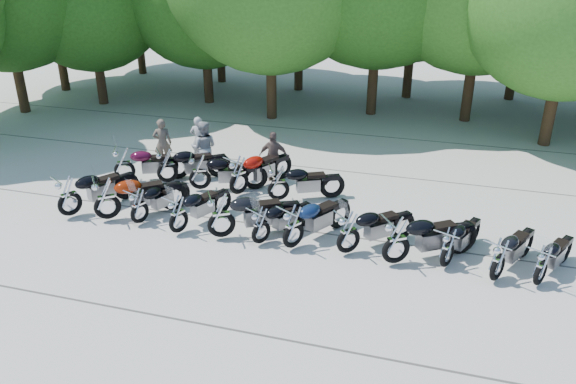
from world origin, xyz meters
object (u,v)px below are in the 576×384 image
(motorcycle_8, at_px, (397,239))
(motorcycle_13, at_px, (167,165))
(motorcycle_11, at_px, (542,265))
(motorcycle_6, at_px, (293,226))
(rider_3, at_px, (199,140))
(motorcycle_12, at_px, (124,163))
(motorcycle_7, at_px, (349,231))
(motorcycle_2, at_px, (139,205))
(rider_1, at_px, (204,148))
(motorcycle_5, at_px, (261,224))
(motorcycle_4, at_px, (221,215))
(motorcycle_3, at_px, (178,213))
(rider_2, at_px, (274,156))
(rider_0, at_px, (163,143))
(motorcycle_0, at_px, (68,195))
(motorcycle_14, at_px, (200,171))
(motorcycle_9, at_px, (448,246))
(motorcycle_16, at_px, (279,182))
(motorcycle_10, at_px, (499,259))
(motorcycle_15, at_px, (239,174))
(motorcycle_1, at_px, (106,198))

(motorcycle_8, relative_size, motorcycle_13, 1.08)
(motorcycle_11, distance_m, motorcycle_13, 11.22)
(motorcycle_6, bearing_deg, rider_3, -15.14)
(motorcycle_12, bearing_deg, motorcycle_7, -132.89)
(motorcycle_2, relative_size, rider_1, 1.15)
(motorcycle_5, distance_m, motorcycle_12, 6.16)
(motorcycle_2, relative_size, motorcycle_12, 0.90)
(rider_3, bearing_deg, motorcycle_4, 114.20)
(motorcycle_4, relative_size, motorcycle_11, 1.27)
(motorcycle_3, xyz_separation_m, motorcycle_7, (4.54, 0.19, 0.04))
(rider_3, bearing_deg, rider_2, 158.62)
(motorcycle_3, relative_size, motorcycle_12, 0.94)
(motorcycle_6, relative_size, rider_0, 1.40)
(motorcycle_3, bearing_deg, motorcycle_0, 22.76)
(motorcycle_2, distance_m, motorcycle_5, 3.58)
(rider_1, bearing_deg, motorcycle_2, 73.54)
(motorcycle_2, relative_size, motorcycle_3, 0.96)
(rider_2, bearing_deg, motorcycle_5, 95.12)
(motorcycle_14, distance_m, rider_2, 2.45)
(motorcycle_8, bearing_deg, motorcycle_2, 54.14)
(motorcycle_13, relative_size, rider_0, 1.37)
(motorcycle_9, bearing_deg, motorcycle_0, 24.34)
(motorcycle_16, distance_m, rider_1, 3.38)
(motorcycle_11, distance_m, motorcycle_12, 12.53)
(motorcycle_2, distance_m, motorcycle_10, 9.34)
(motorcycle_15, bearing_deg, rider_3, -15.68)
(motorcycle_10, relative_size, motorcycle_15, 0.86)
(motorcycle_7, relative_size, motorcycle_16, 1.01)
(motorcycle_15, distance_m, motorcycle_16, 1.30)
(motorcycle_2, xyz_separation_m, motorcycle_9, (8.21, 0.03, 0.00))
(motorcycle_7, height_order, motorcycle_8, motorcycle_8)
(motorcycle_3, relative_size, motorcycle_4, 0.85)
(motorcycle_5, relative_size, rider_0, 1.22)
(motorcycle_4, xyz_separation_m, rider_3, (-2.88, 5.00, 0.10))
(motorcycle_5, xyz_separation_m, rider_3, (-3.97, 4.99, 0.24))
(motorcycle_2, xyz_separation_m, rider_3, (-0.39, 4.85, 0.24))
(motorcycle_9, bearing_deg, rider_3, -5.98)
(motorcycle_8, xyz_separation_m, rider_2, (-4.40, 4.20, 0.11))
(motorcycle_12, relative_size, rider_0, 1.36)
(motorcycle_1, xyz_separation_m, motorcycle_14, (1.62, 2.60, -0.05))
(motorcycle_5, xyz_separation_m, rider_1, (-3.36, 4.06, 0.32))
(motorcycle_8, distance_m, motorcycle_12, 9.39)
(motorcycle_12, bearing_deg, motorcycle_13, -105.17)
(motorcycle_7, distance_m, motorcycle_14, 5.76)
(motorcycle_10, bearing_deg, motorcycle_16, 3.19)
(motorcycle_9, distance_m, motorcycle_13, 9.19)
(motorcycle_2, height_order, motorcycle_5, motorcycle_2)
(motorcycle_6, bearing_deg, motorcycle_7, -144.16)
(motorcycle_0, distance_m, motorcycle_3, 3.39)
(rider_1, bearing_deg, motorcycle_14, 94.69)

